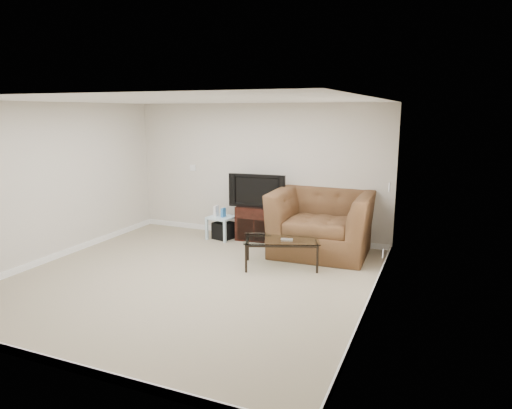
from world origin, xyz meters
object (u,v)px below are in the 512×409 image
at_px(television, 259,190).
at_px(subwoofer, 223,231).
at_px(recliner, 322,212).
at_px(tv_stand, 259,223).
at_px(coffee_table, 281,253).
at_px(side_table, 222,228).

distance_m(television, subwoofer, 1.03).
xyz_separation_m(subwoofer, recliner, (1.92, -0.14, 0.56)).
distance_m(subwoofer, recliner, 2.00).
bearing_deg(subwoofer, recliner, -4.15).
distance_m(television, recliner, 1.34).
height_order(tv_stand, recliner, recliner).
height_order(recliner, coffee_table, recliner).
relative_size(side_table, subwoofer, 1.37).
xyz_separation_m(tv_stand, television, (0.00, -0.03, 0.62)).
bearing_deg(subwoofer, side_table, -153.35).
relative_size(television, recliner, 0.61).
distance_m(television, coffee_table, 1.70).
distance_m(television, side_table, 1.01).
relative_size(television, side_table, 2.22).
height_order(tv_stand, coffee_table, tv_stand).
relative_size(side_table, coffee_table, 0.39).
bearing_deg(coffee_table, subwoofer, 145.08).
height_order(subwoofer, coffee_table, coffee_table).
relative_size(recliner, coffee_table, 1.43).
bearing_deg(recliner, subwoofer, 173.76).
distance_m(subwoofer, coffee_table, 1.86).
relative_size(television, coffee_table, 0.87).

